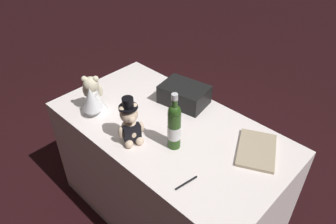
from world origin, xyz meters
TOP-DOWN VIEW (x-y plane):
  - ground_plane at (0.00, 0.00)m, footprint 12.00×12.00m
  - reception_table at (0.00, 0.00)m, footprint 1.44×0.78m
  - teddy_bear_groom at (-0.06, -0.23)m, footprint 0.14×0.14m
  - teddy_bear_bride at (-0.43, -0.22)m, footprint 0.21×0.21m
  - champagne_bottle at (0.14, -0.10)m, footprint 0.07×0.07m
  - signing_pen at (0.37, -0.25)m, footprint 0.03×0.14m
  - gift_case_black at (-0.09, 0.24)m, footprint 0.32×0.25m
  - guestbook at (0.49, 0.18)m, footprint 0.30×0.35m

SIDE VIEW (x-z plane):
  - ground_plane at x=0.00m, z-range 0.00..0.00m
  - reception_table at x=0.00m, z-range 0.00..0.80m
  - signing_pen at x=0.37m, z-range 0.80..0.81m
  - guestbook at x=0.49m, z-range 0.80..0.82m
  - gift_case_black at x=-0.09m, z-range 0.80..0.92m
  - teddy_bear_bride at x=-0.43m, z-range 0.78..1.03m
  - teddy_bear_groom at x=-0.06m, z-range 0.77..1.05m
  - champagne_bottle at x=0.14m, z-range 0.77..1.11m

